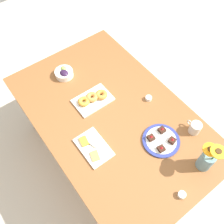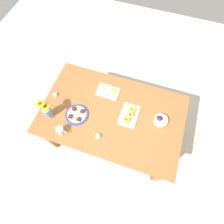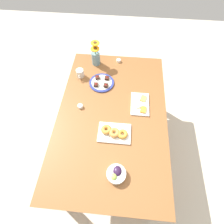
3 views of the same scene
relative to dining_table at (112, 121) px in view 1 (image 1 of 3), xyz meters
The scene contains 10 objects.
ground_plane 0.65m from the dining_table, ahead, with size 6.00×6.00×0.00m, color beige.
dining_table is the anchor object (origin of this frame).
coffee_mug 0.60m from the dining_table, 139.73° to the right, with size 0.11×0.08×0.09m.
grape_bowl 0.55m from the dining_table, ahead, with size 0.15×0.15×0.07m.
cheese_platter 0.30m from the dining_table, 117.22° to the left, with size 0.26×0.17×0.03m.
croissant_platter 0.22m from the dining_table, 10.58° to the left, with size 0.19×0.28×0.05m.
jam_cup_honey 0.72m from the dining_table, behind, with size 0.05×0.05×0.03m.
jam_cup_berry 0.33m from the dining_table, 99.80° to the right, with size 0.05×0.05×0.03m.
dessert_plate 0.41m from the dining_table, 158.96° to the right, with size 0.26×0.26×0.05m.
flower_vase 0.72m from the dining_table, 160.05° to the right, with size 0.13×0.10×0.26m.
Camera 1 is at (-0.77, 0.58, 2.27)m, focal length 40.00 mm.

